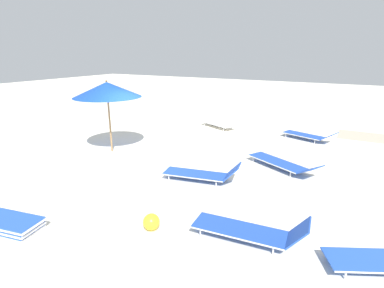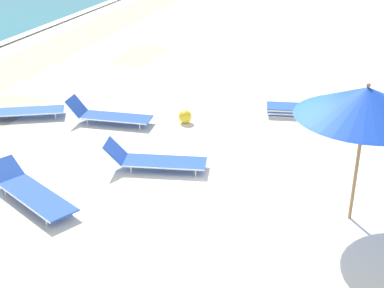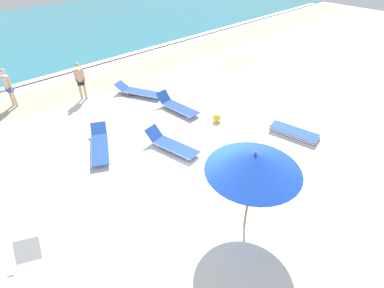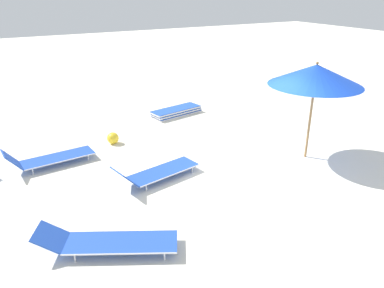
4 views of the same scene
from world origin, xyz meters
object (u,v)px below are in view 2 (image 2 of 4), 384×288
(sun_lounger_under_umbrella, at_px, (30,191))
(sun_lounger_near_water_right, at_px, (154,160))
(lounger_stack, at_px, (302,111))
(beach_ball, at_px, (185,116))
(beach_umbrella, at_px, (366,103))
(sun_lounger_near_water_left, at_px, (18,110))
(sun_lounger_mid_beach_solo, at_px, (108,115))

(sun_lounger_under_umbrella, bearing_deg, sun_lounger_near_water_right, -14.92)
(lounger_stack, bearing_deg, beach_ball, 106.51)
(sun_lounger_under_umbrella, bearing_deg, beach_umbrella, -50.87)
(sun_lounger_under_umbrella, relative_size, sun_lounger_near_water_left, 1.02)
(sun_lounger_under_umbrella, height_order, sun_lounger_near_water_right, sun_lounger_near_water_right)
(beach_umbrella, bearing_deg, sun_lounger_mid_beach_solo, 65.68)
(beach_umbrella, bearing_deg, lounger_stack, 16.73)
(lounger_stack, bearing_deg, beach_umbrella, -174.11)
(sun_lounger_near_water_left, relative_size, sun_lounger_near_water_right, 1.07)
(sun_lounger_under_umbrella, xyz_separation_m, sun_lounger_near_water_right, (1.92, -1.75, 0.02))
(lounger_stack, xyz_separation_m, beach_ball, (-1.43, 2.77, 0.05))
(beach_ball, bearing_deg, sun_lounger_under_umbrella, 160.99)
(sun_lounger_near_water_left, bearing_deg, sun_lounger_mid_beach_solo, -107.13)
(sun_lounger_under_umbrella, xyz_separation_m, sun_lounger_mid_beach_solo, (3.94, 0.29, 0.02))
(sun_lounger_near_water_left, xyz_separation_m, beach_ball, (1.00, -4.24, -0.03))
(beach_umbrella, xyz_separation_m, sun_lounger_under_umbrella, (-1.20, 5.77, -2.00))
(lounger_stack, relative_size, beach_ball, 5.80)
(beach_umbrella, xyz_separation_m, sun_lounger_near_water_left, (2.35, 8.44, -1.99))
(sun_lounger_under_umbrella, relative_size, sun_lounger_mid_beach_solo, 1.10)
(lounger_stack, relative_size, sun_lounger_mid_beach_solo, 0.90)
(beach_umbrella, relative_size, sun_lounger_mid_beach_solo, 1.16)
(sun_lounger_mid_beach_solo, bearing_deg, lounger_stack, -71.28)
(beach_umbrella, height_order, sun_lounger_near_water_left, beach_umbrella)
(sun_lounger_near_water_right, distance_m, sun_lounger_mid_beach_solo, 2.87)
(sun_lounger_near_water_left, distance_m, sun_lounger_mid_beach_solo, 2.41)
(lounger_stack, relative_size, sun_lounger_near_water_left, 0.84)
(sun_lounger_under_umbrella, distance_m, sun_lounger_near_water_right, 2.60)
(sun_lounger_under_umbrella, distance_m, sun_lounger_mid_beach_solo, 3.95)
(sun_lounger_under_umbrella, bearing_deg, beach_ball, 8.43)
(sun_lounger_mid_beach_solo, height_order, beach_ball, sun_lounger_mid_beach_solo)
(beach_umbrella, xyz_separation_m, lounger_stack, (4.78, 1.44, -2.08))
(sun_lounger_mid_beach_solo, xyz_separation_m, beach_ball, (0.61, -1.85, -0.05))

